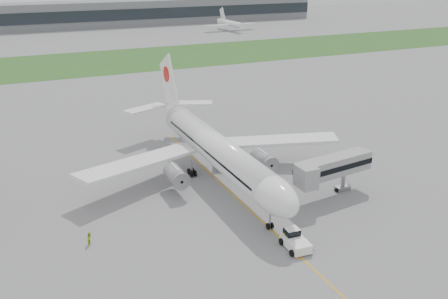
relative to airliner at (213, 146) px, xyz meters
name	(u,v)px	position (x,y,z in m)	size (l,w,h in m)	color
ground	(225,187)	(0.00, -4.87, -5.66)	(600.00, 600.00, 0.00)	gray
apron_markings	(238,200)	(0.00, -9.87, -5.66)	(70.00, 70.00, 0.04)	orange
grass_strip	(91,63)	(0.00, 115.13, -5.65)	(600.00, 50.00, 0.02)	#295821
terminal_building	(52,16)	(0.00, 225.00, 1.34)	(320.00, 22.30, 14.00)	gray
airliner	(213,146)	(0.00, 0.00, 0.00)	(48.13, 53.95, 17.88)	white
pushback_tug	(295,240)	(0.57, -25.40, -4.61)	(3.29, 4.64, 2.29)	white
jet_bridge	(330,168)	(13.32, -14.87, -0.64)	(14.62, 5.86, 6.79)	gray
safety_cone_left	(297,256)	(-0.50, -27.79, -5.38)	(0.40, 0.40, 0.55)	#ED560C
safety_cone_right	(290,241)	(0.50, -24.34, -5.36)	(0.44, 0.44, 0.60)	#ED560C
ground_crew_near	(283,238)	(-0.35, -24.09, -4.86)	(0.59, 0.38, 1.60)	#BCFD2A
ground_crew_far	(90,238)	(-23.66, -13.62, -4.75)	(0.89, 0.69, 1.83)	#A8CE22
distant_aircraft_right	(230,31)	(86.02, 176.43, -5.66)	(29.15, 25.72, 11.14)	white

